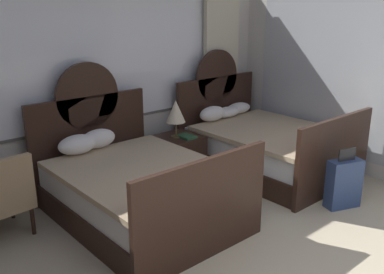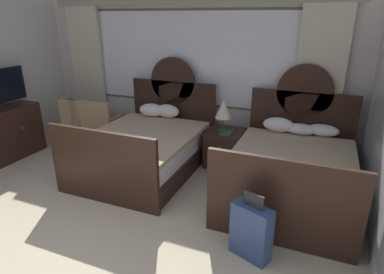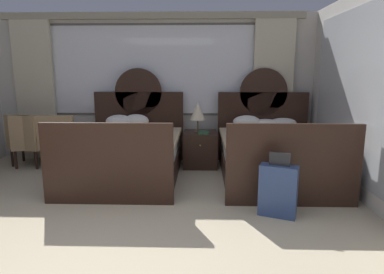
{
  "view_description": "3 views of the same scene",
  "coord_description": "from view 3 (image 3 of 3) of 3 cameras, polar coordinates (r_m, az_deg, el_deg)",
  "views": [
    {
      "loc": [
        -2.72,
        -1.07,
        2.37
      ],
      "look_at": [
        0.55,
        2.65,
        0.83
      ],
      "focal_mm": 39.74,
      "sensor_mm": 36.0,
      "label": 1
    },
    {
      "loc": [
        2.27,
        -1.51,
        2.39
      ],
      "look_at": [
        0.64,
        2.46,
        0.76
      ],
      "focal_mm": 30.14,
      "sensor_mm": 36.0,
      "label": 2
    },
    {
      "loc": [
        0.91,
        -2.38,
        1.64
      ],
      "look_at": [
        0.76,
        2.69,
        0.64
      ],
      "focal_mm": 31.21,
      "sensor_mm": 36.0,
      "label": 3
    }
  ],
  "objects": [
    {
      "name": "armchair_by_window_centre",
      "position": [
        6.5,
        -25.55,
        -0.31
      ],
      "size": [
        0.77,
        0.77,
        0.92
      ],
      "color": "tan",
      "rests_on": "ground_plane"
    },
    {
      "name": "armchair_by_window_right",
      "position": [
        6.52,
        -25.93,
        -0.31
      ],
      "size": [
        0.77,
        0.77,
        0.92
      ],
      "color": "tan",
      "rests_on": "ground_plane"
    },
    {
      "name": "suitcase_on_floor",
      "position": [
        3.99,
        14.48,
        -8.83
      ],
      "size": [
        0.46,
        0.32,
        0.75
      ],
      "color": "navy",
      "rests_on": "ground_plane"
    },
    {
      "name": "bed_near_window",
      "position": [
        5.36,
        -10.94,
        -2.76
      ],
      "size": [
        1.64,
        2.22,
        1.71
      ],
      "color": "black",
      "rests_on": "ground_plane"
    },
    {
      "name": "bed_near_mirror",
      "position": [
        5.35,
        13.67,
        -2.89
      ],
      "size": [
        1.64,
        2.22,
        1.71
      ],
      "color": "black",
      "rests_on": "ground_plane"
    },
    {
      "name": "nightstand_between_beds",
      "position": [
        5.86,
        1.42,
        -2.07
      ],
      "size": [
        0.59,
        0.61,
        0.61
      ],
      "color": "black",
      "rests_on": "ground_plane"
    },
    {
      "name": "table_lamp_on_nightstand",
      "position": [
        5.74,
        0.99,
        4.41
      ],
      "size": [
        0.27,
        0.27,
        0.52
      ],
      "color": "brown",
      "rests_on": "nightstand_between_beds"
    },
    {
      "name": "book_on_nightstand",
      "position": [
        5.68,
        1.97,
        0.79
      ],
      "size": [
        0.18,
        0.26,
        0.03
      ],
      "color": "#285133",
      "rests_on": "nightstand_between_beds"
    },
    {
      "name": "armchair_by_window_left",
      "position": [
        6.29,
        -21.68,
        -0.35
      ],
      "size": [
        0.67,
        0.67,
        0.92
      ],
      "color": "tan",
      "rests_on": "ground_plane"
    },
    {
      "name": "wall_back_window",
      "position": [
        6.37,
        -6.62,
        9.17
      ],
      "size": [
        5.93,
        0.22,
        2.7
      ],
      "color": "beige",
      "rests_on": "ground_plane"
    },
    {
      "name": "wall_right_mirror",
      "position": [
        4.58,
        28.91,
        6.08
      ],
      "size": [
        0.08,
        4.52,
        2.7
      ],
      "color": "beige",
      "rests_on": "ground_plane"
    }
  ]
}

